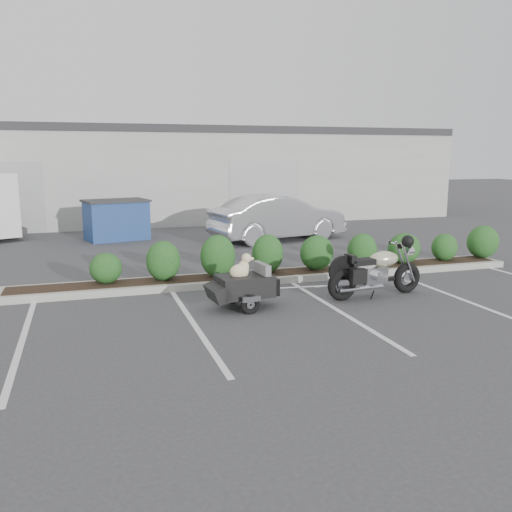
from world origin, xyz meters
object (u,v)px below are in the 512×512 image
object	(u,v)px
sedan	(278,218)
dumpster	(116,219)
motorcycle	(376,272)
pet_trailer	(243,285)

from	to	relation	value
sedan	dumpster	distance (m)	5.48
motorcycle	pet_trailer	world-z (taller)	motorcycle
sedan	dumpster	xyz separation A→B (m)	(-5.17, 1.84, -0.08)
pet_trailer	sedan	distance (m)	8.30
motorcycle	dumpster	bearing A→B (deg)	110.02
pet_trailer	motorcycle	bearing A→B (deg)	-6.01
sedan	motorcycle	bearing A→B (deg)	162.87
motorcycle	dumpster	xyz separation A→B (m)	(-4.51, 9.39, 0.18)
pet_trailer	dumpster	xyz separation A→B (m)	(-1.72, 9.38, 0.24)
dumpster	pet_trailer	bearing A→B (deg)	-92.71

